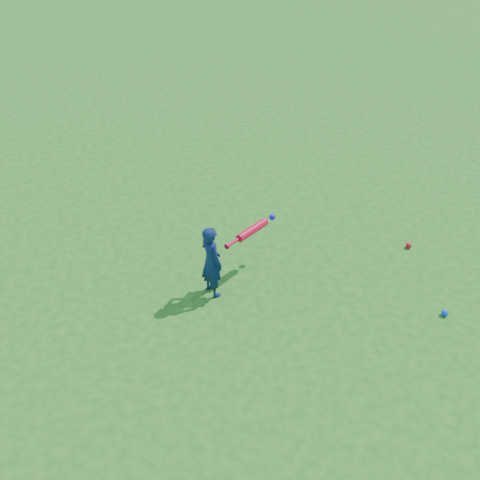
{
  "coord_description": "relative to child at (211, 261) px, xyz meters",
  "views": [
    {
      "loc": [
        -0.41,
        -4.88,
        4.24
      ],
      "look_at": [
        1.0,
        0.22,
        0.51
      ],
      "focal_mm": 40.0,
      "sensor_mm": 36.0,
      "label": 1
    }
  ],
  "objects": [
    {
      "name": "ground_ball_red",
      "position": [
        2.75,
        0.18,
        -0.43
      ],
      "size": [
        0.08,
        0.08,
        0.08
      ],
      "primitive_type": "sphere",
      "color": "red",
      "rests_on": "ground"
    },
    {
      "name": "bat_swing",
      "position": [
        0.61,
        0.33,
        0.13
      ],
      "size": [
        0.78,
        0.53,
        0.1
      ],
      "rotation": [
        0.0,
        0.0,
        0.57
      ],
      "color": "red",
      "rests_on": "ground"
    },
    {
      "name": "ground",
      "position": [
        -0.58,
        0.06,
        -0.47
      ],
      "size": [
        80.0,
        80.0,
        0.0
      ],
      "primitive_type": "plane",
      "color": "#216C19",
      "rests_on": "ground"
    },
    {
      "name": "child",
      "position": [
        0.0,
        0.0,
        0.0
      ],
      "size": [
        0.33,
        0.4,
        0.94
      ],
      "primitive_type": "imported",
      "rotation": [
        0.0,
        0.0,
        1.93
      ],
      "color": "#0F1F48",
      "rests_on": "ground"
    },
    {
      "name": "ground_ball_blue",
      "position": [
        2.47,
        -1.11,
        -0.43
      ],
      "size": [
        0.08,
        0.08,
        0.08
      ],
      "primitive_type": "sphere",
      "color": "blue",
      "rests_on": "ground"
    }
  ]
}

